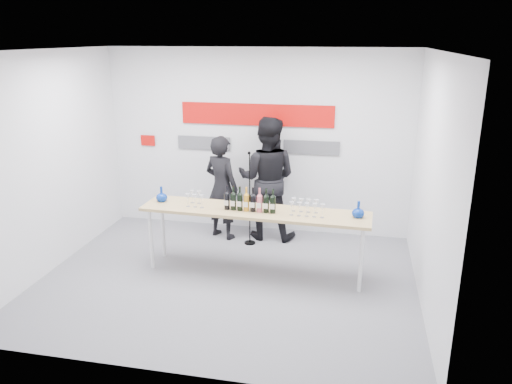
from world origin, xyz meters
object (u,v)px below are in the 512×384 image
presenter_left (222,187)px  presenter_right (267,179)px  tasting_table (254,215)px  mic_stand (250,216)px

presenter_left → presenter_right: 0.74m
tasting_table → presenter_left: presenter_left is taller
tasting_table → mic_stand: mic_stand is taller
presenter_left → presenter_right: (0.71, 0.14, 0.15)m
presenter_right → mic_stand: size_ratio=1.31×
tasting_table → presenter_right: 1.34m
presenter_left → mic_stand: (0.50, -0.20, -0.38)m
tasting_table → mic_stand: (-0.28, 0.99, -0.40)m
presenter_left → mic_stand: size_ratio=1.12×
presenter_right → tasting_table: bearing=94.1°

